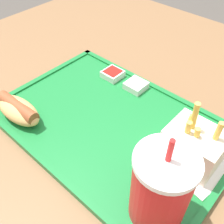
% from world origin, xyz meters
% --- Properties ---
extents(dining_table, '(1.11, 1.15, 0.75)m').
position_xyz_m(dining_table, '(0.00, 0.00, 0.37)').
color(dining_table, brown).
rests_on(dining_table, ground_plane).
extents(food_tray, '(0.46, 0.31, 0.01)m').
position_xyz_m(food_tray, '(-0.05, 0.01, 0.75)').
color(food_tray, '#197233').
rests_on(food_tray, dining_table).
extents(paper_napkin, '(0.15, 0.14, 0.00)m').
position_xyz_m(paper_napkin, '(-0.20, -0.03, 0.76)').
color(paper_napkin, white).
rests_on(paper_napkin, food_tray).
extents(soda_cup, '(0.08, 0.08, 0.16)m').
position_xyz_m(soda_cup, '(-0.22, 0.10, 0.82)').
color(soda_cup, red).
rests_on(soda_cup, food_tray).
extents(hot_dog_far, '(0.12, 0.06, 0.04)m').
position_xyz_m(hot_dog_far, '(0.10, 0.12, 0.78)').
color(hot_dog_far, tan).
rests_on(hot_dog_far, food_tray).
extents(fries_carton, '(0.09, 0.07, 0.12)m').
position_xyz_m(fries_carton, '(-0.20, -0.02, 0.79)').
color(fries_carton, silver).
rests_on(fries_carton, food_tray).
extents(sauce_cup_mayo, '(0.04, 0.04, 0.02)m').
position_xyz_m(sauce_cup_mayo, '(-0.01, -0.11, 0.76)').
color(sauce_cup_mayo, silver).
rests_on(sauce_cup_mayo, food_tray).
extents(sauce_cup_ketchup, '(0.04, 0.04, 0.02)m').
position_xyz_m(sauce_cup_ketchup, '(0.06, -0.11, 0.76)').
color(sauce_cup_ketchup, silver).
rests_on(sauce_cup_ketchup, food_tray).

